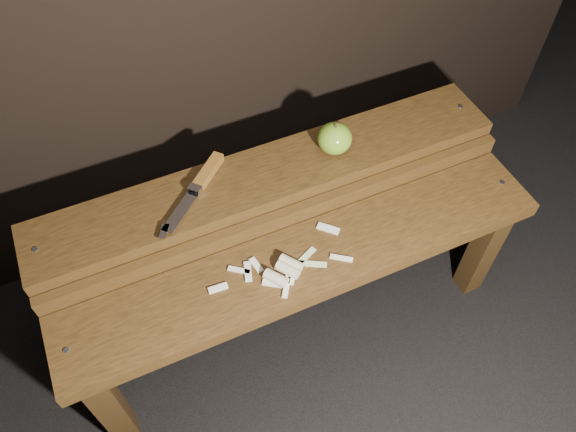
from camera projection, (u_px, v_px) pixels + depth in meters
name	position (u px, v px, depth m)	size (l,w,h in m)	color
ground	(296.00, 321.00, 1.68)	(60.00, 60.00, 0.00)	black
bench_front_tier	(309.00, 276.00, 1.36)	(1.20, 0.20, 0.42)	black
bench_rear_tier	(271.00, 195.00, 1.44)	(1.20, 0.21, 0.50)	black
apple	(335.00, 138.00, 1.38)	(0.09, 0.09, 0.09)	olive
knife	(201.00, 181.00, 1.34)	(0.22, 0.20, 0.02)	brown
apple_scraps	(284.00, 269.00, 1.28)	(0.35, 0.16, 0.03)	beige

